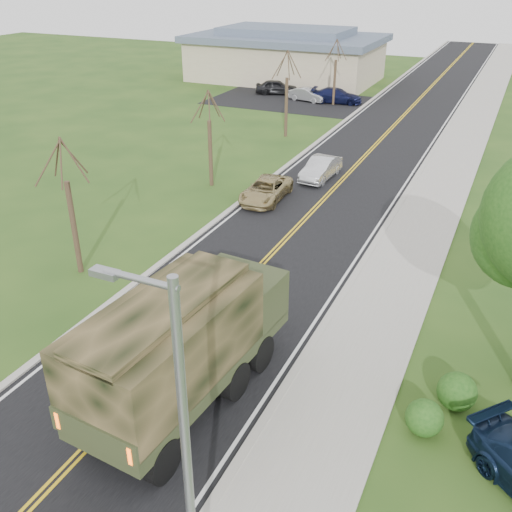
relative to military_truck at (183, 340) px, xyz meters
The scene contains 17 objects.
ground 5.52m from the military_truck, 108.34° to the right, with size 160.00×160.00×0.00m, color #244316.
road 35.35m from the military_truck, 92.57° to the left, with size 8.00×120.00×0.01m, color black.
curb_right 35.40m from the military_truck, 85.83° to the left, with size 0.30×120.00×0.12m, color #9E998E.
sidewalk_right 35.57m from the military_truck, 83.01° to the left, with size 3.20×120.00×0.10m, color #9E998E.
curb_left 35.77m from the military_truck, 99.24° to the left, with size 0.30×120.00×0.10m, color #9E998E.
street_light 6.58m from the military_truck, 57.76° to the right, with size 1.65×0.22×8.00m.
bare_tree_a 10.06m from the military_truck, 148.61° to the left, with size 1.93×2.26×6.08m.
bare_tree_b 19.25m from the military_truck, 116.47° to the left, with size 1.83×2.14×5.73m.
bare_tree_c 30.47m from the military_truck, 106.36° to the left, with size 2.04×2.39×6.42m.
bare_tree_d 42.12m from the military_truck, 101.76° to the left, with size 1.88×2.20×5.91m.
commercial_building 54.14m from the military_truck, 108.93° to the left, with size 25.50×21.50×5.65m.
military_truck is the anchor object (origin of this frame).
suv_champagne 17.12m from the military_truck, 105.59° to the left, with size 2.02×4.38×1.22m, color tan.
sedan_silver 21.40m from the military_truck, 97.87° to the left, with size 1.41×4.04×1.33m, color silver.
lot_car_dark 46.04m from the military_truck, 109.49° to the left, with size 1.71×4.25×1.45m, color black.
lot_car_silver 43.24m from the military_truck, 105.19° to the left, with size 1.34×3.84×1.26m, color #ADAEB2.
lot_car_navy 42.96m from the military_truck, 101.43° to the left, with size 1.94×4.78×1.39m, color #0E1236.
Camera 1 is at (9.29, -6.77, 12.25)m, focal length 40.00 mm.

